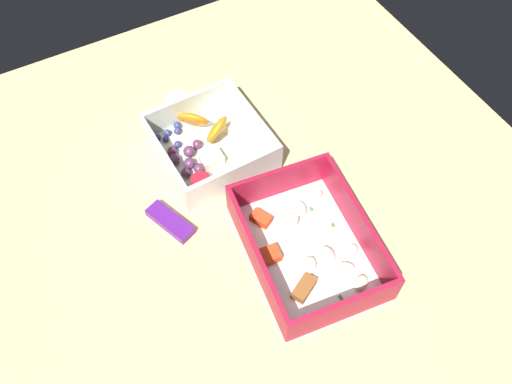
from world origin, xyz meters
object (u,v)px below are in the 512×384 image
Objects in this scene: pasta_container at (307,246)px; fruit_bowl at (208,145)px; paper_cup_liner at (177,102)px; candy_bar at (170,222)px.

fruit_bowl is at bearing 17.72° from pasta_container.
pasta_container is 6.41× the size of paper_cup_liner.
candy_bar is 2.10× the size of paper_cup_liner.
fruit_bowl is 10.51cm from paper_cup_liner.
candy_bar is at bearing 130.61° from fruit_bowl.
pasta_container reaches higher than candy_bar.
candy_bar is (-8.28, 9.66, -1.25)cm from fruit_bowl.
fruit_bowl is 4.66× the size of paper_cup_liner.
fruit_bowl is 2.22× the size of candy_bar.
pasta_container is at bearing -132.11° from candy_bar.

